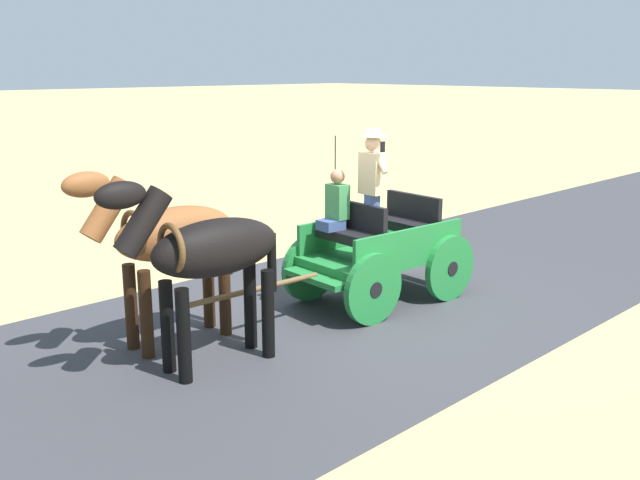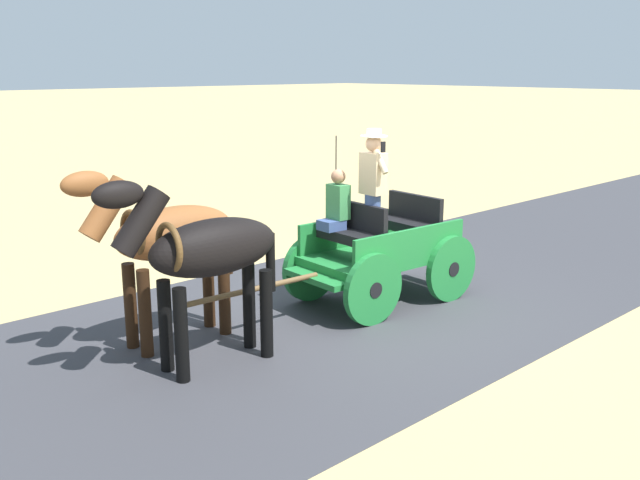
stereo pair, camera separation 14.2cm
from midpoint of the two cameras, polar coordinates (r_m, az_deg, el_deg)
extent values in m
plane|color=tan|center=(10.22, 4.37, -5.08)|extent=(200.00, 200.00, 0.00)
cube|color=#38383D|center=(10.22, 4.37, -5.06)|extent=(5.44, 160.00, 0.01)
cube|color=#1E7233|center=(10.17, 5.35, -1.31)|extent=(1.34, 2.27, 0.12)
cube|color=#1E7233|center=(9.71, 7.74, -0.39)|extent=(0.20, 2.09, 0.44)
cube|color=#1E7233|center=(10.50, 3.20, 0.79)|extent=(0.20, 2.09, 0.44)
cube|color=#1E7233|center=(9.41, 0.02, -3.13)|extent=(1.09, 0.31, 0.08)
cube|color=#1E7233|center=(11.06, 9.77, -1.17)|extent=(0.73, 0.25, 0.06)
cube|color=black|center=(9.67, 2.84, 0.27)|extent=(1.04, 0.43, 0.14)
cube|color=black|center=(9.74, 3.64, 1.68)|extent=(1.02, 0.15, 0.44)
cube|color=black|center=(10.42, 7.34, 1.16)|extent=(1.04, 0.43, 0.14)
cube|color=black|center=(10.51, 8.05, 2.47)|extent=(1.02, 0.15, 0.44)
cylinder|color=#1E7233|center=(9.25, 4.74, -3.98)|extent=(0.16, 0.96, 0.96)
cylinder|color=black|center=(9.25, 4.74, -3.98)|extent=(0.13, 0.22, 0.21)
cylinder|color=#1E7233|center=(10.19, -0.34, -2.27)|extent=(0.16, 0.96, 0.96)
cylinder|color=black|center=(10.19, -0.34, -2.27)|extent=(0.13, 0.22, 0.21)
cylinder|color=#1E7233|center=(10.34, 10.91, -2.28)|extent=(0.16, 0.96, 0.96)
cylinder|color=black|center=(10.34, 10.91, -2.28)|extent=(0.13, 0.22, 0.21)
cylinder|color=#1E7233|center=(11.18, 5.81, -0.88)|extent=(0.16, 0.96, 0.96)
cylinder|color=black|center=(11.18, 5.81, -0.88)|extent=(0.13, 0.22, 0.21)
cylinder|color=brown|center=(8.83, -4.91, -3.98)|extent=(0.20, 2.00, 0.07)
cylinder|color=black|center=(9.75, 1.71, 4.59)|extent=(0.02, 0.02, 1.30)
cylinder|color=#384C7F|center=(9.72, 4.65, 1.09)|extent=(0.22, 0.22, 0.90)
cube|color=tan|center=(9.58, 4.73, 5.36)|extent=(0.35, 0.24, 0.56)
sphere|color=tan|center=(9.53, 4.78, 7.73)|extent=(0.22, 0.22, 0.22)
cylinder|color=beige|center=(9.52, 4.79, 8.33)|extent=(0.36, 0.36, 0.01)
cylinder|color=beige|center=(9.52, 4.80, 8.63)|extent=(0.20, 0.20, 0.10)
cylinder|color=tan|center=(9.40, 5.34, 6.29)|extent=(0.27, 0.10, 0.32)
cube|color=black|center=(9.32, 5.54, 7.46)|extent=(0.02, 0.07, 0.14)
cube|color=#384C7F|center=(9.74, 1.34, 1.23)|extent=(0.30, 0.34, 0.14)
cube|color=#387F47|center=(9.76, 1.89, 3.10)|extent=(0.31, 0.22, 0.48)
sphere|color=#9E7051|center=(9.70, 1.91, 5.14)|extent=(0.20, 0.20, 0.20)
ellipsoid|color=black|center=(7.84, -7.98, -0.57)|extent=(0.68, 1.60, 0.64)
cylinder|color=black|center=(7.70, -10.58, -7.57)|extent=(0.15, 0.15, 1.05)
cylinder|color=black|center=(8.00, -11.83, -6.79)|extent=(0.15, 0.15, 1.05)
cylinder|color=black|center=(8.22, -3.84, -5.94)|extent=(0.15, 0.15, 1.05)
cylinder|color=black|center=(8.51, -5.25, -5.28)|extent=(0.15, 0.15, 1.05)
cylinder|color=black|center=(7.37, -13.71, 1.44)|extent=(0.31, 0.67, 0.73)
ellipsoid|color=black|center=(7.23, -15.42, 3.54)|extent=(0.26, 0.56, 0.28)
cube|color=black|center=(7.37, -13.58, 1.73)|extent=(0.10, 0.51, 0.56)
cylinder|color=black|center=(8.31, -3.52, -1.80)|extent=(0.11, 0.11, 0.70)
torus|color=brown|center=(7.57, -11.54, -0.62)|extent=(0.55, 0.11, 0.55)
ellipsoid|color=brown|center=(8.61, -11.12, 0.59)|extent=(0.61, 1.58, 0.64)
cylinder|color=black|center=(8.44, -13.43, -5.79)|extent=(0.15, 0.15, 1.05)
cylinder|color=black|center=(8.74, -14.56, -5.16)|extent=(0.15, 0.15, 1.05)
cylinder|color=black|center=(8.96, -7.26, -4.35)|extent=(0.15, 0.15, 1.05)
cylinder|color=black|center=(9.25, -8.53, -3.81)|extent=(0.15, 0.15, 1.05)
cylinder|color=brown|center=(8.15, -16.36, 2.42)|extent=(0.28, 0.66, 0.73)
ellipsoid|color=brown|center=(8.01, -17.93, 4.32)|extent=(0.24, 0.55, 0.28)
cube|color=black|center=(8.15, -16.25, 2.69)|extent=(0.08, 0.50, 0.56)
cylinder|color=black|center=(9.06, -6.99, -0.56)|extent=(0.11, 0.11, 0.70)
torus|color=brown|center=(8.34, -14.37, 0.55)|extent=(0.55, 0.09, 0.55)
camera|label=1|loc=(0.07, -89.56, 0.11)|focal=39.75mm
camera|label=2|loc=(0.07, 90.44, -0.11)|focal=39.75mm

